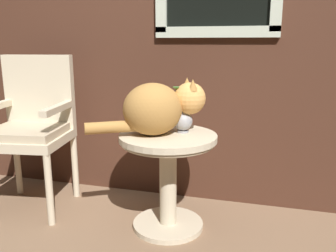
{
  "coord_description": "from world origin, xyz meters",
  "views": [
    {
      "loc": [
        0.73,
        -1.64,
        1.1
      ],
      "look_at": [
        0.2,
        0.27,
        0.63
      ],
      "focal_mm": 38.11,
      "sensor_mm": 36.0,
      "label": 1
    }
  ],
  "objects_px": {
    "cat": "(158,108)",
    "pewter_vase_with_ivy": "(183,118)",
    "wicker_side_table": "(168,164)",
    "wicker_chair": "(32,122)"
  },
  "relations": [
    {
      "from": "pewter_vase_with_ivy",
      "to": "wicker_side_table",
      "type": "bearing_deg",
      "value": -134.24
    },
    {
      "from": "wicker_side_table",
      "to": "pewter_vase_with_ivy",
      "type": "bearing_deg",
      "value": 45.76
    },
    {
      "from": "wicker_chair",
      "to": "cat",
      "type": "height_order",
      "value": "wicker_chair"
    },
    {
      "from": "wicker_side_table",
      "to": "pewter_vase_with_ivy",
      "type": "xyz_separation_m",
      "value": [
        0.07,
        0.07,
        0.27
      ]
    },
    {
      "from": "wicker_side_table",
      "to": "wicker_chair",
      "type": "xyz_separation_m",
      "value": [
        -0.96,
        0.08,
        0.17
      ]
    },
    {
      "from": "cat",
      "to": "pewter_vase_with_ivy",
      "type": "distance_m",
      "value": 0.17
    },
    {
      "from": "cat",
      "to": "pewter_vase_with_ivy",
      "type": "bearing_deg",
      "value": 33.57
    },
    {
      "from": "wicker_side_table",
      "to": "cat",
      "type": "height_order",
      "value": "cat"
    },
    {
      "from": "pewter_vase_with_ivy",
      "to": "wicker_chair",
      "type": "bearing_deg",
      "value": 179.61
    },
    {
      "from": "wicker_chair",
      "to": "pewter_vase_with_ivy",
      "type": "distance_m",
      "value": 1.04
    }
  ]
}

